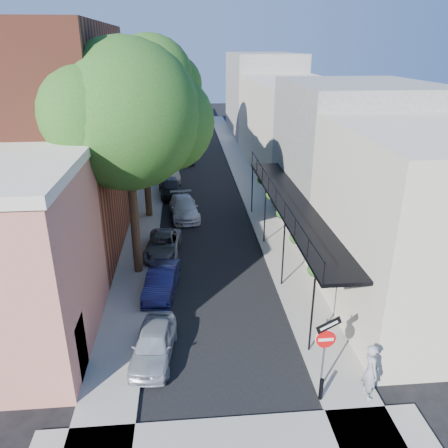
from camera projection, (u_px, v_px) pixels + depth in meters
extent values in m
plane|color=black|center=(232.00, 420.00, 13.79)|extent=(160.00, 160.00, 0.00)
cube|color=black|center=(199.00, 169.00, 41.41)|extent=(6.00, 64.00, 0.01)
cube|color=gray|center=(156.00, 170.00, 41.06)|extent=(2.00, 64.00, 0.12)
cube|color=gray|center=(240.00, 168.00, 41.72)|extent=(2.00, 64.00, 0.12)
cube|color=gray|center=(235.00, 445.00, 12.84)|extent=(12.00, 2.00, 0.12)
cube|color=beige|center=(81.00, 347.00, 15.22)|extent=(0.10, 1.20, 2.20)
cube|color=brown|center=(22.00, 144.00, 23.57)|extent=(10.00, 12.00, 12.00)
cube|color=gray|center=(111.00, 105.00, 23.22)|extent=(0.06, 7.00, 4.00)
cube|color=#9C9993|center=(88.00, 131.00, 35.28)|extent=(8.00, 12.00, 9.00)
cube|color=beige|center=(113.00, 103.00, 47.98)|extent=(8.00, 16.00, 10.00)
cube|color=#BE6D61|center=(128.00, 98.00, 61.25)|extent=(8.00, 12.00, 8.00)
cube|color=beige|center=(434.00, 226.00, 18.06)|extent=(8.00, 9.00, 8.00)
cube|color=#9C9993|center=(353.00, 159.00, 26.62)|extent=(8.00, 10.00, 9.00)
cube|color=beige|center=(294.00, 125.00, 40.63)|extent=(8.00, 20.00, 8.00)
cube|color=#9C9993|center=(262.00, 94.00, 56.82)|extent=(8.00, 16.00, 10.00)
cube|color=black|center=(294.00, 205.00, 22.01)|extent=(2.00, 16.00, 0.15)
cube|color=black|center=(276.00, 188.00, 21.59)|extent=(0.05, 16.00, 0.05)
cylinder|color=black|center=(312.00, 312.00, 16.13)|extent=(0.08, 0.08, 3.40)
cylinder|color=black|center=(252.00, 189.00, 29.94)|extent=(0.08, 0.08, 3.40)
sphere|color=#1F4814|center=(315.00, 269.00, 16.60)|extent=(0.60, 0.60, 0.60)
sphere|color=#1F4814|center=(282.00, 213.00, 22.13)|extent=(0.60, 0.60, 0.60)
sphere|color=#1F4814|center=(262.00, 179.00, 27.65)|extent=(0.60, 0.60, 0.60)
cylinder|color=#595B60|center=(323.00, 356.00, 14.41)|extent=(0.07, 0.07, 2.90)
cylinder|color=red|center=(326.00, 339.00, 14.11)|extent=(0.66, 0.04, 0.66)
cube|color=white|center=(326.00, 340.00, 14.08)|extent=(0.50, 0.02, 0.10)
cylinder|color=white|center=(326.00, 339.00, 14.13)|extent=(0.70, 0.02, 0.70)
cube|color=black|center=(329.00, 325.00, 13.90)|extent=(0.89, 0.15, 0.58)
cube|color=white|center=(329.00, 326.00, 13.87)|extent=(0.60, 0.10, 0.31)
cylinder|color=black|center=(321.00, 389.00, 14.30)|extent=(0.14, 0.14, 0.80)
cylinder|color=#372616|center=(134.00, 209.00, 21.35)|extent=(0.44, 0.44, 7.00)
sphere|color=#1F4814|center=(126.00, 115.00, 19.63)|extent=(6.80, 6.80, 6.80)
sphere|color=#1F4814|center=(165.00, 122.00, 20.90)|extent=(4.76, 4.76, 4.76)
cylinder|color=#372616|center=(146.00, 172.00, 28.85)|extent=(0.44, 0.44, 6.30)
sphere|color=#1F4814|center=(142.00, 110.00, 27.31)|extent=(6.00, 6.00, 6.00)
sphere|color=#1F4814|center=(167.00, 115.00, 28.45)|extent=(4.20, 4.20, 4.20)
cylinder|color=#372616|center=(154.00, 138.00, 36.94)|extent=(0.44, 0.44, 7.35)
sphere|color=#1F4814|center=(150.00, 79.00, 35.14)|extent=(7.00, 7.00, 7.00)
sphere|color=#1F4814|center=(173.00, 84.00, 36.44)|extent=(4.90, 4.90, 4.90)
imported|color=#959CA5|center=(154.00, 344.00, 16.31)|extent=(1.84, 3.76, 1.24)
imported|color=#13153D|center=(162.00, 281.00, 20.61)|extent=(1.76, 3.88, 1.23)
imported|color=#56585D|center=(163.00, 245.00, 24.48)|extent=(2.18, 4.18, 1.12)
imported|color=silver|center=(184.00, 208.00, 29.78)|extent=(2.27, 4.60, 1.29)
imported|color=black|center=(170.00, 187.00, 33.87)|extent=(2.07, 4.24, 1.39)
imported|color=gray|center=(171.00, 173.00, 37.80)|extent=(1.81, 3.92, 1.25)
imported|color=gray|center=(183.00, 156.00, 43.72)|extent=(2.32, 4.61, 1.25)
imported|color=gray|center=(371.00, 371.00, 14.20)|extent=(0.49, 0.74, 2.01)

